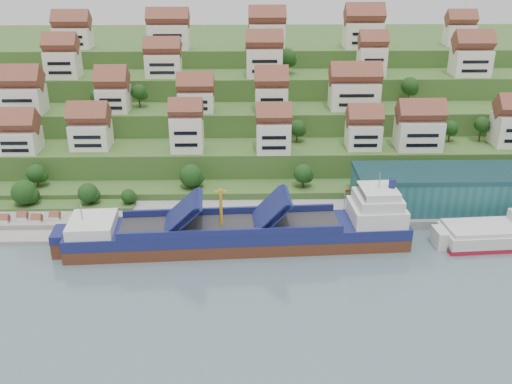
{
  "coord_description": "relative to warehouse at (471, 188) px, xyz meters",
  "views": [
    {
      "loc": [
        -6.33,
        -116.98,
        65.9
      ],
      "look_at": [
        -3.73,
        14.0,
        8.0
      ],
      "focal_mm": 40.0,
      "sensor_mm": 36.0,
      "label": 1
    }
  ],
  "objects": [
    {
      "name": "hillside_village",
      "position": [
        -54.28,
        44.23,
        17.6
      ],
      "size": [
        156.54,
        63.98,
        28.83
      ],
      "color": "white",
      "rests_on": "ground"
    },
    {
      "name": "pebble_beach",
      "position": [
        -110.0,
        -5.0,
        -6.7
      ],
      "size": [
        45.0,
        20.0,
        1.0
      ],
      "primitive_type": "cube",
      "color": "gray",
      "rests_on": "ground"
    },
    {
      "name": "flagpole",
      "position": [
        -33.89,
        -7.0,
        -0.32
      ],
      "size": [
        1.28,
        0.16,
        8.0
      ],
      "color": "gray",
      "rests_on": "quay"
    },
    {
      "name": "second_ship",
      "position": [
        2.17,
        -16.18,
        -4.81
      ],
      "size": [
        27.87,
        11.93,
        7.9
      ],
      "rotation": [
        0.0,
        0.0,
        0.07
      ],
      "color": "maroon",
      "rests_on": "ground"
    },
    {
      "name": "warehouse",
      "position": [
        0.0,
        0.0,
        0.0
      ],
      "size": [
        60.0,
        15.0,
        10.0
      ],
      "primitive_type": "cube",
      "color": "#225B5E",
      "rests_on": "quay"
    },
    {
      "name": "hillside_trees",
      "position": [
        -69.48,
        24.19,
        7.78
      ],
      "size": [
        142.63,
        60.67,
        30.48
      ],
      "color": "#1B4316",
      "rests_on": "ground"
    },
    {
      "name": "ground",
      "position": [
        -52.0,
        -17.0,
        -7.2
      ],
      "size": [
        300.0,
        300.0,
        0.0
      ],
      "primitive_type": "plane",
      "color": "slate",
      "rests_on": "ground"
    },
    {
      "name": "cargo_ship",
      "position": [
        -57.75,
        -16.09,
        -3.88
      ],
      "size": [
        79.38,
        16.6,
        17.49
      ],
      "rotation": [
        0.0,
        0.0,
        0.06
      ],
      "color": "#512918",
      "rests_on": "ground"
    },
    {
      "name": "quay",
      "position": [
        -32.0,
        -2.0,
        -6.1
      ],
      "size": [
        180.0,
        14.0,
        2.2
      ],
      "primitive_type": "cube",
      "color": "gray",
      "rests_on": "ground"
    },
    {
      "name": "beach_huts",
      "position": [
        -112.0,
        -6.25,
        -5.1
      ],
      "size": [
        14.4,
        3.7,
        2.2
      ],
      "color": "white",
      "rests_on": "pebble_beach"
    },
    {
      "name": "hillside",
      "position": [
        -52.0,
        86.55,
        3.46
      ],
      "size": [
        260.0,
        128.0,
        31.0
      ],
      "color": "#2D4C1E",
      "rests_on": "ground"
    }
  ]
}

